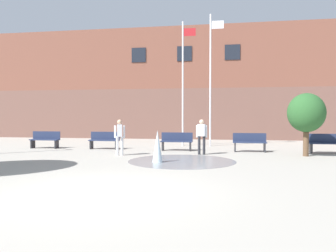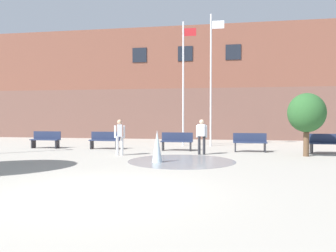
{
  "view_description": "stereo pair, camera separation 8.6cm",
  "coord_description": "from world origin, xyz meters",
  "px_view_note": "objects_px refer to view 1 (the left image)",
  "views": [
    {
      "loc": [
        2.74,
        -7.14,
        1.75
      ],
      "look_at": [
        0.37,
        7.37,
        1.3
      ],
      "focal_mm": 35.0,
      "sensor_mm": 36.0,
      "label": 1
    },
    {
      "loc": [
        2.83,
        -7.12,
        1.75
      ],
      "look_at": [
        0.37,
        7.37,
        1.3
      ],
      "focal_mm": 35.0,
      "sensor_mm": 36.0,
      "label": 2
    }
  ],
  "objects_px": {
    "park_bench_under_right_flagpole": "(250,142)",
    "teen_by_trashcan": "(202,134)",
    "park_bench_center": "(177,141)",
    "street_tree_near_building": "(306,113)",
    "park_bench_under_left_flagpole": "(104,140)",
    "flagpole_left": "(183,80)",
    "park_bench_near_trashcan": "(326,143)",
    "park_bench_left_of_flagpoles": "(45,139)",
    "adult_near_bench": "(120,134)",
    "flagpole_right": "(211,76)"
  },
  "relations": [
    {
      "from": "flagpole_right",
      "to": "park_bench_under_right_flagpole",
      "type": "bearing_deg",
      "value": -54.72
    },
    {
      "from": "park_bench_under_right_flagpole",
      "to": "flagpole_left",
      "type": "height_order",
      "value": "flagpole_left"
    },
    {
      "from": "park_bench_near_trashcan",
      "to": "park_bench_left_of_flagpoles",
      "type": "bearing_deg",
      "value": 179.64
    },
    {
      "from": "park_bench_center",
      "to": "park_bench_near_trashcan",
      "type": "bearing_deg",
      "value": -0.26
    },
    {
      "from": "park_bench_near_trashcan",
      "to": "adult_near_bench",
      "type": "height_order",
      "value": "adult_near_bench"
    },
    {
      "from": "park_bench_under_left_flagpole",
      "to": "park_bench_near_trashcan",
      "type": "xyz_separation_m",
      "value": [
        11.0,
        -0.19,
        0.0
      ]
    },
    {
      "from": "teen_by_trashcan",
      "to": "flagpole_right",
      "type": "relative_size",
      "value": 0.21
    },
    {
      "from": "park_bench_left_of_flagpoles",
      "to": "park_bench_under_right_flagpole",
      "type": "xyz_separation_m",
      "value": [
        10.82,
        -0.07,
        0.0
      ]
    },
    {
      "from": "park_bench_under_right_flagpole",
      "to": "flagpole_left",
      "type": "bearing_deg",
      "value": 142.03
    },
    {
      "from": "park_bench_center",
      "to": "flagpole_right",
      "type": "height_order",
      "value": "flagpole_right"
    },
    {
      "from": "park_bench_center",
      "to": "park_bench_under_right_flagpole",
      "type": "xyz_separation_m",
      "value": [
        3.6,
        -0.01,
        0.0
      ]
    },
    {
      "from": "park_bench_center",
      "to": "street_tree_near_building",
      "type": "xyz_separation_m",
      "value": [
        5.87,
        -1.42,
        1.4
      ]
    },
    {
      "from": "park_bench_left_of_flagpoles",
      "to": "street_tree_near_building",
      "type": "xyz_separation_m",
      "value": [
        13.09,
        -1.47,
        1.4
      ]
    },
    {
      "from": "park_bench_left_of_flagpoles",
      "to": "park_bench_center",
      "type": "height_order",
      "value": "same"
    },
    {
      "from": "park_bench_left_of_flagpoles",
      "to": "flagpole_right",
      "type": "height_order",
      "value": "flagpole_right"
    },
    {
      "from": "park_bench_under_left_flagpole",
      "to": "street_tree_near_building",
      "type": "distance_m",
      "value": 9.98
    },
    {
      "from": "park_bench_under_left_flagpole",
      "to": "street_tree_near_building",
      "type": "bearing_deg",
      "value": -9.17
    },
    {
      "from": "flagpole_left",
      "to": "street_tree_near_building",
      "type": "distance_m",
      "value": 7.48
    },
    {
      "from": "park_bench_left_of_flagpoles",
      "to": "teen_by_trashcan",
      "type": "xyz_separation_m",
      "value": [
        8.58,
        -1.6,
        0.45
      ]
    },
    {
      "from": "street_tree_near_building",
      "to": "flagpole_left",
      "type": "bearing_deg",
      "value": 144.3
    },
    {
      "from": "park_bench_left_of_flagpoles",
      "to": "flagpole_right",
      "type": "relative_size",
      "value": 0.21
    },
    {
      "from": "adult_near_bench",
      "to": "flagpole_left",
      "type": "height_order",
      "value": "flagpole_left"
    },
    {
      "from": "park_bench_under_left_flagpole",
      "to": "flagpole_right",
      "type": "xyz_separation_m",
      "value": [
        5.51,
        2.63,
        3.58
      ]
    },
    {
      "from": "teen_by_trashcan",
      "to": "park_bench_center",
      "type": "bearing_deg",
      "value": 149.47
    },
    {
      "from": "adult_near_bench",
      "to": "street_tree_near_building",
      "type": "bearing_deg",
      "value": -103.37
    },
    {
      "from": "park_bench_near_trashcan",
      "to": "flagpole_left",
      "type": "height_order",
      "value": "flagpole_left"
    },
    {
      "from": "park_bench_under_left_flagpole",
      "to": "street_tree_near_building",
      "type": "height_order",
      "value": "street_tree_near_building"
    },
    {
      "from": "park_bench_under_left_flagpole",
      "to": "flagpole_left",
      "type": "relative_size",
      "value": 0.22
    },
    {
      "from": "park_bench_under_right_flagpole",
      "to": "park_bench_under_left_flagpole",
      "type": "bearing_deg",
      "value": 178.73
    },
    {
      "from": "park_bench_near_trashcan",
      "to": "adult_near_bench",
      "type": "bearing_deg",
      "value": -165.64
    },
    {
      "from": "park_bench_center",
      "to": "street_tree_near_building",
      "type": "distance_m",
      "value": 6.19
    },
    {
      "from": "flagpole_right",
      "to": "street_tree_near_building",
      "type": "distance_m",
      "value": 6.36
    },
    {
      "from": "park_bench_under_right_flagpole",
      "to": "street_tree_near_building",
      "type": "xyz_separation_m",
      "value": [
        2.27,
        -1.41,
        1.4
      ]
    },
    {
      "from": "flagpole_left",
      "to": "park_bench_under_right_flagpole",
      "type": "bearing_deg",
      "value": -37.97
    },
    {
      "from": "park_bench_under_right_flagpole",
      "to": "teen_by_trashcan",
      "type": "relative_size",
      "value": 1.01
    },
    {
      "from": "park_bench_under_left_flagpole",
      "to": "teen_by_trashcan",
      "type": "relative_size",
      "value": 1.01
    },
    {
      "from": "park_bench_near_trashcan",
      "to": "adult_near_bench",
      "type": "xyz_separation_m",
      "value": [
        -9.34,
        -2.39,
        0.45
      ]
    },
    {
      "from": "park_bench_center",
      "to": "flagpole_left",
      "type": "height_order",
      "value": "flagpole_left"
    },
    {
      "from": "park_bench_left_of_flagpoles",
      "to": "flagpole_left",
      "type": "relative_size",
      "value": 0.22
    },
    {
      "from": "adult_near_bench",
      "to": "flagpole_left",
      "type": "xyz_separation_m",
      "value": [
        2.24,
        5.21,
        2.94
      ]
    },
    {
      "from": "street_tree_near_building",
      "to": "park_bench_under_left_flagpole",
      "type": "bearing_deg",
      "value": 170.83
    },
    {
      "from": "flagpole_left",
      "to": "park_bench_near_trashcan",
      "type": "bearing_deg",
      "value": -21.68
    },
    {
      "from": "park_bench_left_of_flagpoles",
      "to": "park_bench_under_right_flagpole",
      "type": "height_order",
      "value": "same"
    },
    {
      "from": "park_bench_near_trashcan",
      "to": "park_bench_center",
      "type": "bearing_deg",
      "value": 179.74
    },
    {
      "from": "park_bench_near_trashcan",
      "to": "park_bench_under_right_flagpole",
      "type": "bearing_deg",
      "value": 179.6
    },
    {
      "from": "park_bench_near_trashcan",
      "to": "teen_by_trashcan",
      "type": "bearing_deg",
      "value": -165.36
    },
    {
      "from": "park_bench_left_of_flagpoles",
      "to": "flagpole_right",
      "type": "xyz_separation_m",
      "value": [
        8.84,
        2.73,
        3.58
      ]
    },
    {
      "from": "park_bench_under_left_flagpole",
      "to": "park_bench_center",
      "type": "height_order",
      "value": "same"
    },
    {
      "from": "park_bench_under_left_flagpole",
      "to": "park_bench_near_trashcan",
      "type": "height_order",
      "value": "same"
    },
    {
      "from": "park_bench_left_of_flagpoles",
      "to": "teen_by_trashcan",
      "type": "relative_size",
      "value": 1.01
    }
  ]
}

